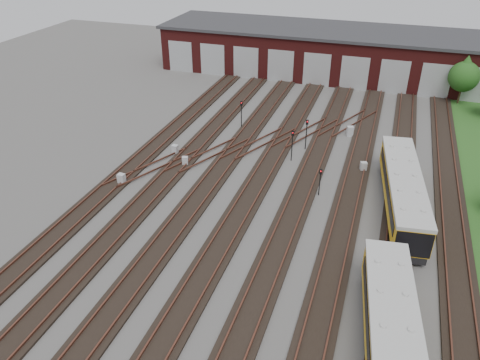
% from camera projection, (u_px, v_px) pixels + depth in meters
% --- Properties ---
extents(ground, '(120.00, 120.00, 0.00)m').
position_uv_depth(ground, '(259.00, 229.00, 35.53)').
color(ground, '#413F3C').
rests_on(ground, ground).
extents(track_network, '(30.40, 70.00, 0.33)m').
position_uv_depth(track_network, '(259.00, 223.00, 36.00)').
color(track_network, black).
rests_on(track_network, ground).
extents(maintenance_shed, '(51.00, 12.50, 6.35)m').
position_uv_depth(maintenance_shed, '(339.00, 52.00, 66.58)').
color(maintenance_shed, '#4E1413').
rests_on(maintenance_shed, ground).
extents(metro_train, '(4.31, 46.36, 2.92)m').
position_uv_depth(metro_train, '(392.00, 348.00, 23.74)').
color(metro_train, black).
rests_on(metro_train, ground).
extents(signal_mast_0, '(0.29, 0.28, 3.13)m').
position_uv_depth(signal_mast_0, '(241.00, 111.00, 50.66)').
color(signal_mast_0, black).
rests_on(signal_mast_0, ground).
extents(signal_mast_1, '(0.25, 0.23, 3.11)m').
position_uv_depth(signal_mast_1, '(292.00, 142.00, 44.09)').
color(signal_mast_1, black).
rests_on(signal_mast_1, ground).
extents(signal_mast_2, '(0.23, 0.22, 2.50)m').
position_uv_depth(signal_mast_2, '(320.00, 179.00, 38.90)').
color(signal_mast_2, black).
rests_on(signal_mast_2, ground).
extents(signal_mast_3, '(0.27, 0.26, 3.17)m').
position_uv_depth(signal_mast_3, '(307.00, 131.00, 46.22)').
color(signal_mast_3, black).
rests_on(signal_mast_3, ground).
extents(relay_cabinet_0, '(0.65, 0.55, 1.02)m').
position_uv_depth(relay_cabinet_0, '(122.00, 179.00, 41.00)').
color(relay_cabinet_0, '#B5B7BA').
rests_on(relay_cabinet_0, ground).
extents(relay_cabinet_1, '(0.64, 0.56, 0.96)m').
position_uv_depth(relay_cabinet_1, '(175.00, 150.00, 46.04)').
color(relay_cabinet_1, '#B5B7BA').
rests_on(relay_cabinet_1, ground).
extents(relay_cabinet_2, '(0.66, 0.60, 0.91)m').
position_uv_depth(relay_cabinet_2, '(185.00, 161.00, 44.01)').
color(relay_cabinet_2, '#B5B7BA').
rests_on(relay_cabinet_2, ground).
extents(relay_cabinet_3, '(0.68, 0.63, 0.94)m').
position_uv_depth(relay_cabinet_3, '(363.00, 167.00, 43.04)').
color(relay_cabinet_3, '#B5B7BA').
rests_on(relay_cabinet_3, ground).
extents(relay_cabinet_4, '(0.79, 0.72, 1.08)m').
position_uv_depth(relay_cabinet_4, '(350.00, 131.00, 49.65)').
color(relay_cabinet_4, '#B5B7BA').
rests_on(relay_cabinet_4, ground).
extents(tree_0, '(3.64, 3.64, 6.03)m').
position_uv_depth(tree_0, '(465.00, 73.00, 56.11)').
color(tree_0, '#322716').
rests_on(tree_0, ground).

